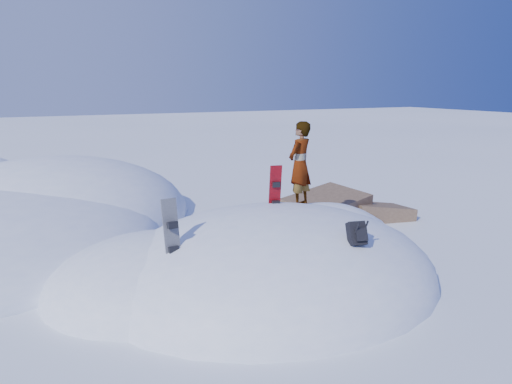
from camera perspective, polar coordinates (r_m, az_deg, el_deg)
name	(u,v)px	position (r m, az deg, el deg)	size (l,w,h in m)	color
ground	(272,281)	(10.38, 1.89, -10.16)	(120.00, 120.00, 0.00)	white
snow_mound	(260,279)	(10.50, 0.42, -9.88)	(8.00, 6.00, 3.00)	white
rock_outcrop	(336,223)	(14.67, 9.18, -3.51)	(4.68, 4.41, 1.68)	brown
snowboard_red	(275,196)	(10.79, 2.19, -0.44)	(0.29, 0.25, 1.39)	red
snowboard_dark	(172,240)	(8.78, -9.53, -5.40)	(0.30, 0.29, 1.45)	black
backpack	(357,234)	(8.98, 11.50, -4.69)	(0.38, 0.46, 0.50)	black
gear_pile	(178,326)	(8.43, -8.95, -14.89)	(0.99, 0.88, 0.26)	black
person	(300,164)	(11.30, 5.04, 3.16)	(0.71, 0.46, 1.94)	slate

